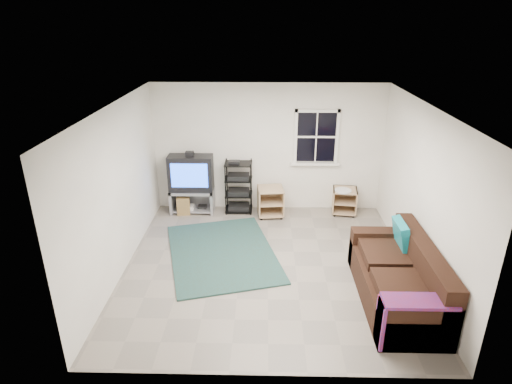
{
  "coord_description": "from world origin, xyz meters",
  "views": [
    {
      "loc": [
        -0.05,
        -5.98,
        3.79
      ],
      "look_at": [
        -0.2,
        0.4,
        1.13
      ],
      "focal_mm": 30.0,
      "sensor_mm": 36.0,
      "label": 1
    }
  ],
  "objects_px": {
    "side_table_left": "(270,200)",
    "side_table_right": "(344,199)",
    "av_rack": "(239,190)",
    "sofa": "(399,280)",
    "tv_unit": "(191,179)"
  },
  "relations": [
    {
      "from": "av_rack",
      "to": "side_table_right",
      "type": "bearing_deg",
      "value": -0.38
    },
    {
      "from": "tv_unit",
      "to": "sofa",
      "type": "distance_m",
      "value": 4.5
    },
    {
      "from": "sofa",
      "to": "tv_unit",
      "type": "bearing_deg",
      "value": 139.23
    },
    {
      "from": "tv_unit",
      "to": "side_table_right",
      "type": "relative_size",
      "value": 2.37
    },
    {
      "from": "side_table_right",
      "to": "sofa",
      "type": "bearing_deg",
      "value": -84.57
    },
    {
      "from": "side_table_right",
      "to": "av_rack",
      "type": "bearing_deg",
      "value": 179.62
    },
    {
      "from": "side_table_right",
      "to": "side_table_left",
      "type": "bearing_deg",
      "value": -175.16
    },
    {
      "from": "tv_unit",
      "to": "sofa",
      "type": "xyz_separation_m",
      "value": [
        3.39,
        -2.93,
        -0.37
      ]
    },
    {
      "from": "side_table_left",
      "to": "sofa",
      "type": "height_order",
      "value": "sofa"
    },
    {
      "from": "av_rack",
      "to": "side_table_right",
      "type": "relative_size",
      "value": 1.99
    },
    {
      "from": "tv_unit",
      "to": "side_table_left",
      "type": "xyz_separation_m",
      "value": [
        1.6,
        -0.12,
        -0.4
      ]
    },
    {
      "from": "av_rack",
      "to": "side_table_right",
      "type": "distance_m",
      "value": 2.17
    },
    {
      "from": "sofa",
      "to": "side_table_right",
      "type": "bearing_deg",
      "value": 95.43
    },
    {
      "from": "side_table_left",
      "to": "side_table_right",
      "type": "xyz_separation_m",
      "value": [
        1.52,
        0.13,
        -0.01
      ]
    },
    {
      "from": "side_table_left",
      "to": "sofa",
      "type": "bearing_deg",
      "value": -57.43
    }
  ]
}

